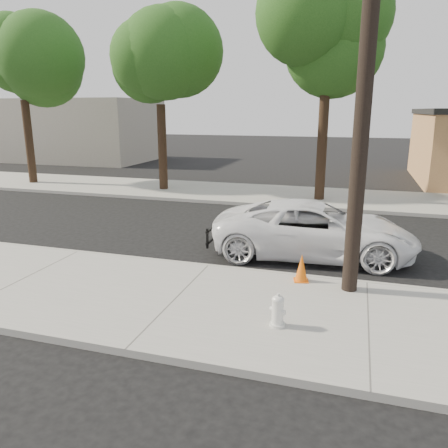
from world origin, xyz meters
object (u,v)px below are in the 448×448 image
Objects in this scene: police_cruiser at (314,229)px; traffic_cone at (302,268)px; fire_hydrant at (278,311)px; utility_pole at (365,80)px.

police_cruiser is 2.44m from traffic_cone.
traffic_cone is (-0.05, -2.42, -0.32)m from police_cruiser.
fire_hydrant is 2.40m from traffic_cone.
traffic_cone is at bearing 169.85° from utility_pole.
police_cruiser is 8.58× the size of traffic_cone.
fire_hydrant is at bearing 172.91° from police_cruiser.
police_cruiser reaches higher than traffic_cone.
utility_pole is 4.38m from traffic_cone.
police_cruiser is at bearing 106.91° from fire_hydrant.
utility_pole is 14.60× the size of fire_hydrant.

